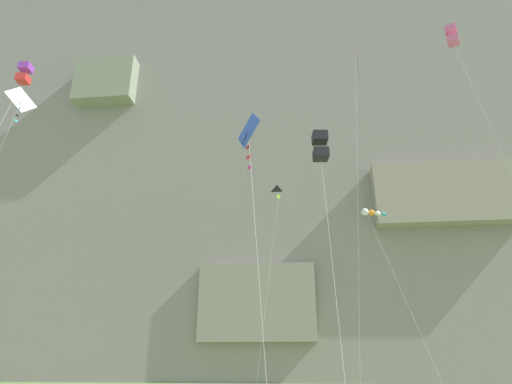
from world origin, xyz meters
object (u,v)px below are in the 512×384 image
(kite_delta_upper_right, at_px, (282,201))
(kite_diamond_front_field, at_px, (20,103))
(kite_box_high_center, at_px, (24,74))
(kite_box_high_left, at_px, (452,36))
(kite_windsock_low_right, at_px, (371,213))
(kite_diamond_near_cliff, at_px, (249,133))
(kite_box_far_left, at_px, (320,146))
(kite_banner_low_center, at_px, (358,94))

(kite_delta_upper_right, height_order, kite_diamond_front_field, kite_diamond_front_field)
(kite_box_high_center, relative_size, kite_box_high_left, 0.60)
(kite_diamond_front_field, xyz_separation_m, kite_windsock_low_right, (29.32, 6.53, -8.75))
(kite_diamond_near_cliff, xyz_separation_m, kite_diamond_front_field, (-21.19, 11.84, 11.04))
(kite_windsock_low_right, height_order, kite_box_far_left, kite_box_far_left)
(kite_box_high_left, height_order, kite_windsock_low_right, kite_box_high_left)
(kite_diamond_near_cliff, xyz_separation_m, kite_windsock_low_right, (8.13, 18.37, 2.30))
(kite_box_high_center, bearing_deg, kite_box_high_left, 24.00)
(kite_box_high_center, distance_m, kite_box_far_left, 19.91)
(kite_box_high_left, relative_size, kite_box_far_left, 2.39)
(kite_diamond_front_field, xyz_separation_m, kite_box_far_left, (24.61, -6.66, -9.14))
(kite_diamond_near_cliff, height_order, kite_windsock_low_right, kite_windsock_low_right)
(kite_delta_upper_right, xyz_separation_m, kite_windsock_low_right, (7.54, -0.49, -1.55))
(kite_banner_low_center, bearing_deg, kite_diamond_front_field, -174.43)
(kite_box_high_center, xyz_separation_m, kite_box_high_left, (33.97, 15.13, 13.60))
(kite_diamond_front_field, bearing_deg, kite_banner_low_center, 5.57)
(kite_box_high_center, bearing_deg, kite_banner_low_center, 23.26)
(kite_windsock_low_right, distance_m, kite_banner_low_center, 10.15)
(kite_box_high_left, xyz_separation_m, kite_windsock_low_right, (-10.34, -1.52, -19.42))
(kite_delta_upper_right, bearing_deg, kite_box_high_left, 3.30)
(kite_box_far_left, bearing_deg, kite_diamond_near_cliff, -123.44)
(kite_diamond_near_cliff, bearing_deg, kite_banner_low_center, 63.01)
(kite_banner_low_center, relative_size, kite_box_far_left, 1.89)
(kite_delta_upper_right, distance_m, kite_windsock_low_right, 7.71)
(kite_diamond_front_field, bearing_deg, kite_diamond_near_cliff, -29.18)
(kite_delta_upper_right, bearing_deg, kite_diamond_front_field, -162.13)
(kite_box_high_center, distance_m, kite_diamond_near_cliff, 18.13)
(kite_box_high_left, relative_size, kite_windsock_low_right, 2.41)
(kite_diamond_front_field, bearing_deg, kite_windsock_low_right, 12.56)
(kite_box_high_left, distance_m, kite_diamond_front_field, 41.85)
(kite_box_high_left, distance_m, kite_diamond_near_cliff, 34.76)
(kite_diamond_near_cliff, bearing_deg, kite_box_high_center, 162.92)
(kite_box_high_left, relative_size, kite_diamond_near_cliff, 2.65)
(kite_banner_low_center, bearing_deg, kite_windsock_low_right, 79.75)
(kite_box_far_left, bearing_deg, kite_banner_low_center, 66.89)
(kite_box_high_left, height_order, kite_diamond_near_cliff, kite_box_high_left)
(kite_diamond_front_field, bearing_deg, kite_delta_upper_right, 17.87)
(kite_box_high_center, xyz_separation_m, kite_box_far_left, (18.91, 0.41, -6.21))
(kite_delta_upper_right, bearing_deg, kite_windsock_low_right, -3.72)
(kite_box_high_center, height_order, kite_diamond_front_field, kite_diamond_front_field)
(kite_box_high_left, bearing_deg, kite_windsock_low_right, -171.64)
(kite_box_high_left, relative_size, kite_delta_upper_right, 2.13)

